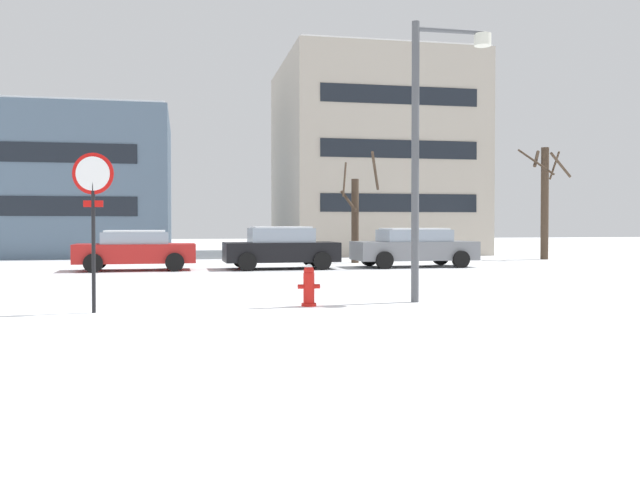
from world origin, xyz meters
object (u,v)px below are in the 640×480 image
Objects in this scene: street_lamp at (429,132)px; parked_car_gray at (414,247)px; stop_sign at (93,201)px; fire_hydrant at (309,285)px; parked_car_black at (281,247)px; parked_car_red at (135,250)px.

street_lamp is 12.03m from parked_car_gray.
stop_sign is 0.64× the size of parked_car_gray.
fire_hydrant is 0.18× the size of parked_car_gray.
stop_sign is 0.71× the size of parked_car_black.
street_lamp is at bearing 5.72° from fire_hydrant.
stop_sign is 11.75m from parked_car_red.
street_lamp is 1.41× the size of parked_car_black.
stop_sign is at bearing -113.89° from parked_car_black.
parked_car_red is at bearing 177.83° from parked_car_black.
parked_car_gray reaches higher than parked_car_red.
parked_car_gray is (10.19, -0.05, 0.03)m from parked_car_red.
parked_car_black is (-1.55, 11.01, -2.76)m from street_lamp.
parked_car_red is (-6.65, 11.20, -2.81)m from street_lamp.
street_lamp is (6.63, 0.48, 1.49)m from stop_sign.
street_lamp reaches higher than parked_car_black.
parked_car_red is 5.10m from parked_car_black.
parked_car_black is (5.10, -0.19, 0.05)m from parked_car_red.
parked_car_black is at bearing 98.00° from street_lamp.
fire_hydrant is 12.96m from parked_car_gray.
parked_car_red is at bearing 90.05° from stop_sign.
parked_car_red is at bearing 120.68° from street_lamp.
parked_car_black is 5.10m from parked_car_gray.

